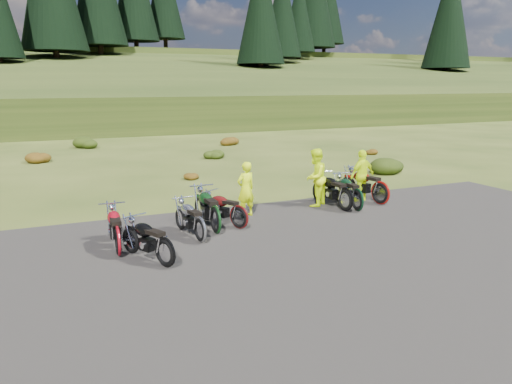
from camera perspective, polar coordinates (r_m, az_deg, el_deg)
name	(u,v)px	position (r m, az deg, el deg)	size (l,w,h in m)	color
ground	(305,239)	(13.21, 5.62, -5.39)	(300.00, 300.00, 0.00)	#334316
gravel_pad	(348,264)	(11.61, 10.52, -8.08)	(20.00, 12.00, 0.04)	black
hill_slope	(92,118)	(61.37, -18.22, 8.00)	(300.00, 46.00, 3.00)	#263812
hill_plateau	(62,101)	(121.15, -21.28, 9.63)	(300.00, 90.00, 9.17)	#263812
conifer_26	(261,6)	(66.49, 0.55, 20.45)	(6.16, 6.16, 16.00)	black
conifer_27	(282,10)	(74.51, 2.98, 20.09)	(5.72, 5.72, 15.00)	black
conifer_28	(299,12)	(82.64, 4.94, 19.79)	(5.28, 5.28, 14.00)	black
conifer_31	(449,12)	(82.78, 21.24, 18.61)	(7.04, 7.04, 18.00)	black
conifer_32	(450,14)	(91.29, 21.30, 18.39)	(6.60, 6.60, 17.00)	black
conifer_33	(451,16)	(99.80, 21.35, 18.20)	(6.16, 6.16, 16.00)	black
conifer_34	(451,18)	(108.30, 21.39, 18.04)	(5.72, 5.72, 15.00)	black
conifer_35	(451,19)	(116.81, 21.43, 17.91)	(5.28, 5.28, 14.00)	black
conifer_36	(453,8)	(125.62, 21.56, 18.93)	(7.92, 7.92, 20.00)	black
shrub_2	(38,156)	(27.76, -23.66, 3.81)	(1.30, 1.30, 0.77)	#672C0C
shrub_3	(87,141)	(33.14, -18.77, 5.55)	(1.56, 1.56, 0.92)	#1D350D
shrub_4	(190,174)	(21.29, -7.59, 2.01)	(0.77, 0.77, 0.45)	#672C0C
shrub_5	(213,153)	(27.14, -4.90, 4.46)	(1.03, 1.03, 0.61)	#1D350D
shrub_6	(229,139)	(33.06, -3.16, 6.04)	(1.30, 1.30, 0.77)	#672C0C
shrub_7	(388,163)	(23.43, 14.84, 3.23)	(1.56, 1.56, 0.92)	#1D350D
shrub_8	(369,151)	(29.37, 12.81, 4.65)	(0.77, 0.77, 0.45)	#672C0C
motorcycle_0	(166,268)	(11.34, -10.27, -8.57)	(1.96, 0.65, 1.02)	black
motorcycle_1	(119,257)	(12.29, -15.39, -7.15)	(2.02, 0.67, 1.06)	maroon
motorcycle_2	(216,235)	(13.58, -4.59, -4.87)	(2.19, 0.73, 1.15)	black
motorcycle_3	(200,243)	(12.90, -6.37, -5.84)	(1.91, 0.64, 1.00)	#9A9B9F
motorcycle_4	(239,230)	(13.99, -1.93, -4.31)	(1.89, 0.63, 0.99)	#510E0D
motorcycle_5	(345,212)	(16.11, 10.10, -2.26)	(2.15, 0.72, 1.13)	black
motorcycle_6	(380,205)	(17.25, 13.96, -1.46)	(2.22, 0.74, 1.16)	maroon
motorcycle_7	(357,212)	(16.20, 11.47, -2.24)	(2.05, 0.68, 1.07)	black
person_middle	(246,190)	(15.10, -1.18, 0.22)	(0.61, 0.40, 1.68)	#D3F20C
person_right_a	(315,178)	(16.47, 6.78, 1.55)	(0.92, 0.72, 1.90)	#D3F20C
person_right_b	(362,176)	(17.48, 12.02, 1.78)	(1.04, 0.43, 1.77)	#D3F20C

